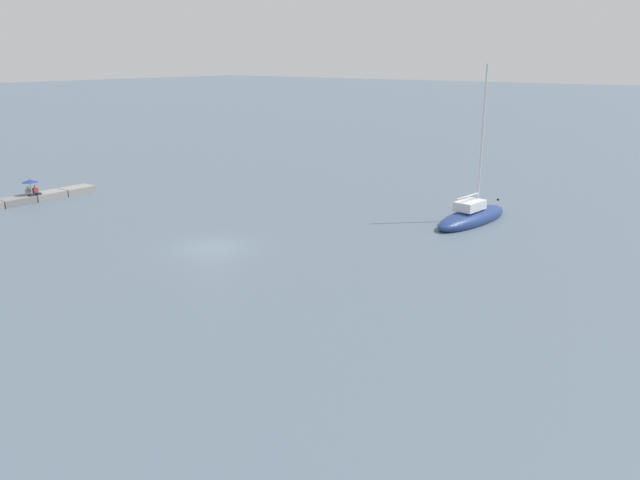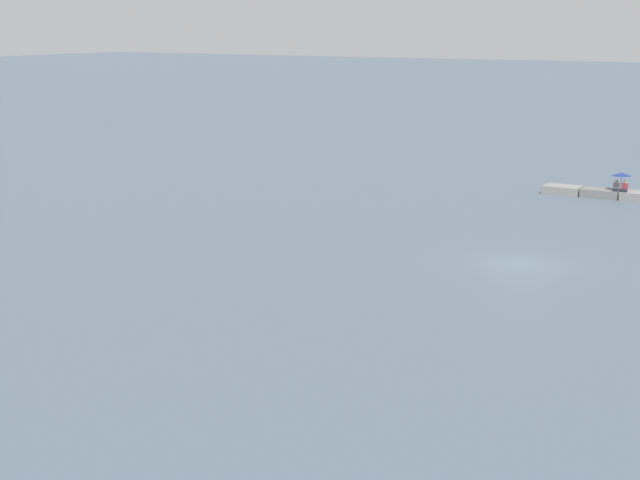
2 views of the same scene
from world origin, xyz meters
name	(u,v)px [view 2 (image 2 of 2)]	position (x,y,z in m)	size (l,w,h in m)	color
ground_plane	(519,264)	(0.00, 0.00, 0.00)	(500.00, 500.00, 0.00)	slate
seawall_pier	(621,195)	(0.00, -20.61, 0.28)	(10.40, 1.62, 0.56)	gray
person_seated_maroon_left	(624,188)	(-0.25, -20.39, 0.81)	(0.46, 0.65, 0.73)	#1E2333
person_seated_grey_right	(616,187)	(0.31, -20.43, 0.81)	(0.46, 0.65, 0.73)	#1E2333
umbrella_open_navy	(622,174)	(0.04, -20.61, 1.66)	(1.24, 1.24, 1.27)	black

